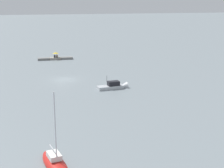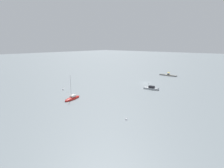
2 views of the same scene
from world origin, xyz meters
The scene contains 9 objects.
ground_plane centered at (0.00, 0.00, 0.00)m, with size 500.00×500.00×0.00m, color slate.
seawall_pier centered at (0.00, -21.38, 0.27)m, with size 8.39×1.55×0.54m.
person_seated_brown_left centered at (-0.42, -21.33, 0.79)m, with size 0.45×0.64×0.73m.
person_seated_dark_right centered at (0.14, -21.30, 0.79)m, with size 0.45×0.64×0.73m.
umbrella_open_yellow centered at (-0.15, -21.41, 1.66)m, with size 1.42×1.42×1.30m.
sailboat_red_mid centered at (4.26, 33.07, 0.29)m, with size 2.95×6.19×7.37m.
motorboat_grey_near centered at (-7.55, 8.21, 0.30)m, with size 5.21×2.09×2.85m.
mooring_buoy_near centered at (15.33, 28.44, 0.11)m, with size 0.63×0.63×0.63m.
mooring_buoy_mid centered at (-15.91, 34.87, 0.08)m, with size 0.45×0.45×0.45m.
Camera 2 is at (-37.10, 64.36, 15.65)m, focal length 29.89 mm.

